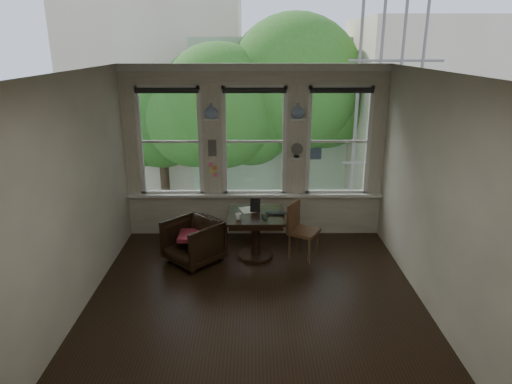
{
  "coord_description": "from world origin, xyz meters",
  "views": [
    {
      "loc": [
        -0.02,
        -5.51,
        3.31
      ],
      "look_at": [
        0.02,
        0.9,
        1.22
      ],
      "focal_mm": 32.0,
      "sensor_mm": 36.0,
      "label": 1
    }
  ],
  "objects_px": {
    "laptop": "(276,214)",
    "armchair_left": "(193,241)",
    "mug": "(238,217)",
    "table": "(256,236)",
    "side_chair_right": "(304,231)"
  },
  "relations": [
    {
      "from": "table",
      "to": "mug",
      "type": "height_order",
      "value": "mug"
    },
    {
      "from": "side_chair_right",
      "to": "mug",
      "type": "height_order",
      "value": "side_chair_right"
    },
    {
      "from": "table",
      "to": "armchair_left",
      "type": "distance_m",
      "value": 0.99
    },
    {
      "from": "side_chair_right",
      "to": "laptop",
      "type": "xyz_separation_m",
      "value": [
        -0.45,
        -0.04,
        0.3
      ]
    },
    {
      "from": "laptop",
      "to": "armchair_left",
      "type": "bearing_deg",
      "value": -172.35
    },
    {
      "from": "armchair_left",
      "to": "mug",
      "type": "height_order",
      "value": "mug"
    },
    {
      "from": "table",
      "to": "side_chair_right",
      "type": "distance_m",
      "value": 0.77
    },
    {
      "from": "side_chair_right",
      "to": "mug",
      "type": "relative_size",
      "value": 9.42
    },
    {
      "from": "table",
      "to": "mug",
      "type": "relative_size",
      "value": 9.22
    },
    {
      "from": "table",
      "to": "mug",
      "type": "distance_m",
      "value": 0.55
    },
    {
      "from": "side_chair_right",
      "to": "laptop",
      "type": "distance_m",
      "value": 0.54
    },
    {
      "from": "laptop",
      "to": "table",
      "type": "bearing_deg",
      "value": 171.87
    },
    {
      "from": "side_chair_right",
      "to": "mug",
      "type": "bearing_deg",
      "value": 131.76
    },
    {
      "from": "armchair_left",
      "to": "laptop",
      "type": "bearing_deg",
      "value": 47.83
    },
    {
      "from": "armchair_left",
      "to": "side_chair_right",
      "type": "height_order",
      "value": "side_chair_right"
    }
  ]
}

